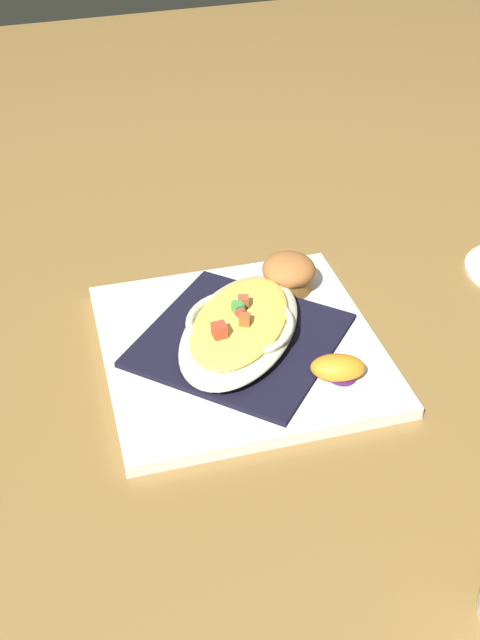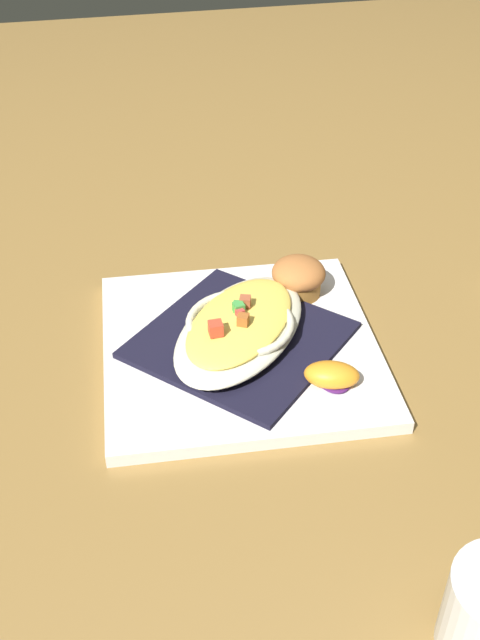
{
  "view_description": "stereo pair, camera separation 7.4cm",
  "coord_description": "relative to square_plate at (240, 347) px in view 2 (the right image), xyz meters",
  "views": [
    {
      "loc": [
        0.21,
        0.61,
        0.54
      ],
      "look_at": [
        0.0,
        0.0,
        0.04
      ],
      "focal_mm": 43.23,
      "sensor_mm": 36.0,
      "label": 1
    },
    {
      "loc": [
        0.14,
        0.63,
        0.54
      ],
      "look_at": [
        0.0,
        0.0,
        0.04
      ],
      "focal_mm": 43.23,
      "sensor_mm": 36.0,
      "label": 2
    }
  ],
  "objects": [
    {
      "name": "gratin_dish",
      "position": [
        0.0,
        0.0,
        0.03
      ],
      "size": [
        0.22,
        0.23,
        0.04
      ],
      "color": "beige",
      "rests_on": "folded_napkin"
    },
    {
      "name": "folded_napkin",
      "position": [
        0.0,
        0.0,
        0.01
      ],
      "size": [
        0.27,
        0.27,
        0.01
      ],
      "primitive_type": "cube",
      "rotation": [
        0.0,
        0.0,
        0.77
      ],
      "color": "black",
      "rests_on": "square_plate"
    },
    {
      "name": "square_plate",
      "position": [
        0.0,
        0.0,
        0.0
      ],
      "size": [
        0.31,
        0.31,
        0.01
      ],
      "primitive_type": "cube",
      "rotation": [
        0.0,
        0.0,
        -0.06
      ],
      "color": "white",
      "rests_on": "ground_plane"
    },
    {
      "name": "ground_plane",
      "position": [
        0.0,
        0.0,
        -0.01
      ],
      "size": [
        2.6,
        2.6,
        0.0
      ],
      "primitive_type": "plane",
      "color": "olive"
    },
    {
      "name": "muffin",
      "position": [
        -0.09,
        -0.08,
        0.03
      ],
      "size": [
        0.06,
        0.06,
        0.05
      ],
      "color": "#A86E2D",
      "rests_on": "square_plate"
    },
    {
      "name": "orange_garnish",
      "position": [
        -0.08,
        0.08,
        0.02
      ],
      "size": [
        0.06,
        0.05,
        0.03
      ],
      "color": "#471B5F",
      "rests_on": "square_plate"
    }
  ]
}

